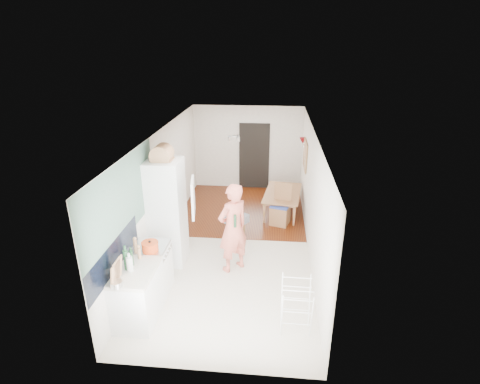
% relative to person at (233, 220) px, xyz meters
% --- Properties ---
extents(room_shell, '(3.20, 7.00, 2.50)m').
position_rel_person_xyz_m(room_shell, '(-0.06, 0.98, 0.19)').
color(room_shell, silver).
rests_on(room_shell, ground).
extents(floor, '(3.20, 7.00, 0.01)m').
position_rel_person_xyz_m(floor, '(-0.06, 0.98, -1.06)').
color(floor, beige).
rests_on(floor, ground).
extents(wood_floor_overlay, '(3.20, 3.30, 0.01)m').
position_rel_person_xyz_m(wood_floor_overlay, '(-0.06, 2.83, -1.06)').
color(wood_floor_overlay, '#602A0A').
rests_on(wood_floor_overlay, room_shell).
extents(sage_wall_panel, '(0.02, 3.00, 1.30)m').
position_rel_person_xyz_m(sage_wall_panel, '(-1.65, -1.02, 0.79)').
color(sage_wall_panel, slate).
rests_on(sage_wall_panel, room_shell).
extents(tile_splashback, '(0.02, 1.90, 0.50)m').
position_rel_person_xyz_m(tile_splashback, '(-1.64, -1.57, 0.09)').
color(tile_splashback, black).
rests_on(tile_splashback, room_shell).
extents(doorway_recess, '(0.90, 0.04, 2.00)m').
position_rel_person_xyz_m(doorway_recess, '(0.14, 4.46, -0.06)').
color(doorway_recess, black).
rests_on(doorway_recess, room_shell).
extents(base_cabinet, '(0.60, 0.90, 0.86)m').
position_rel_person_xyz_m(base_cabinet, '(-1.36, -1.57, -0.63)').
color(base_cabinet, white).
rests_on(base_cabinet, room_shell).
extents(worktop, '(0.62, 0.92, 0.06)m').
position_rel_person_xyz_m(worktop, '(-1.36, -1.57, -0.17)').
color(worktop, beige).
rests_on(worktop, room_shell).
extents(range_cooker, '(0.60, 0.60, 0.88)m').
position_rel_person_xyz_m(range_cooker, '(-1.36, -0.82, -0.62)').
color(range_cooker, white).
rests_on(range_cooker, room_shell).
extents(cooker_top, '(0.60, 0.60, 0.04)m').
position_rel_person_xyz_m(cooker_top, '(-1.36, -0.82, -0.16)').
color(cooker_top, silver).
rests_on(cooker_top, room_shell).
extents(fridge_housing, '(0.66, 0.66, 2.15)m').
position_rel_person_xyz_m(fridge_housing, '(-1.33, 0.20, 0.01)').
color(fridge_housing, white).
rests_on(fridge_housing, room_shell).
extents(fridge_door, '(0.14, 0.56, 0.70)m').
position_rel_person_xyz_m(fridge_door, '(-0.72, -0.10, 0.49)').
color(fridge_door, white).
rests_on(fridge_door, room_shell).
extents(fridge_interior, '(0.02, 0.52, 0.66)m').
position_rel_person_xyz_m(fridge_interior, '(-1.02, 0.20, 0.49)').
color(fridge_interior, white).
rests_on(fridge_interior, room_shell).
extents(pinboard, '(0.03, 0.90, 0.70)m').
position_rel_person_xyz_m(pinboard, '(1.52, 2.88, 0.49)').
color(pinboard, tan).
rests_on(pinboard, room_shell).
extents(pinboard_frame, '(0.00, 0.94, 0.74)m').
position_rel_person_xyz_m(pinboard_frame, '(1.51, 2.88, 0.49)').
color(pinboard_frame, '#986444').
rests_on(pinboard_frame, room_shell).
extents(wall_sconce, '(0.18, 0.18, 0.16)m').
position_rel_person_xyz_m(wall_sconce, '(1.48, 3.53, 0.69)').
color(wall_sconce, maroon).
rests_on(wall_sconce, room_shell).
extents(person, '(0.92, 0.90, 2.13)m').
position_rel_person_xyz_m(person, '(0.00, 0.00, 0.00)').
color(person, '#DB6956').
rests_on(person, floor).
extents(dining_table, '(0.91, 1.44, 0.48)m').
position_rel_person_xyz_m(dining_table, '(1.02, 2.73, -0.83)').
color(dining_table, '#986444').
rests_on(dining_table, floor).
extents(dining_chair, '(0.53, 0.53, 1.02)m').
position_rel_person_xyz_m(dining_chair, '(0.93, 2.05, -0.56)').
color(dining_chair, '#986444').
rests_on(dining_chair, floor).
extents(stool, '(0.40, 0.40, 0.39)m').
position_rel_person_xyz_m(stool, '(-0.07, 1.25, -0.87)').
color(stool, '#986444').
rests_on(stool, floor).
extents(grey_drape, '(0.57, 0.57, 0.19)m').
position_rel_person_xyz_m(grey_drape, '(-0.06, 1.24, -0.58)').
color(grey_drape, gray).
rests_on(grey_drape, stool).
extents(drying_rack, '(0.46, 0.42, 0.89)m').
position_rel_person_xyz_m(drying_rack, '(1.15, -1.63, -0.62)').
color(drying_rack, white).
rests_on(drying_rack, floor).
extents(bread_bin, '(0.42, 0.40, 0.21)m').
position_rel_person_xyz_m(bread_bin, '(-1.34, 0.23, 1.19)').
color(bread_bin, tan).
rests_on(bread_bin, fridge_housing).
extents(red_casserole, '(0.29, 0.29, 0.17)m').
position_rel_person_xyz_m(red_casserole, '(-1.29, -0.99, -0.06)').
color(red_casserole, '#D64216').
rests_on(red_casserole, cooker_top).
extents(steel_pan, '(0.22, 0.22, 0.09)m').
position_rel_person_xyz_m(steel_pan, '(-1.47, -2.00, -0.10)').
color(steel_pan, silver).
rests_on(steel_pan, worktop).
extents(held_bottle, '(0.05, 0.05, 0.25)m').
position_rel_person_xyz_m(held_bottle, '(0.06, -0.14, 0.06)').
color(held_bottle, '#1C4224').
rests_on(held_bottle, person).
extents(bottle_a, '(0.09, 0.09, 0.34)m').
position_rel_person_xyz_m(bottle_a, '(-1.48, -1.56, 0.02)').
color(bottle_a, '#1C4224').
rests_on(bottle_a, worktop).
extents(bottle_b, '(0.06, 0.06, 0.26)m').
position_rel_person_xyz_m(bottle_b, '(-1.44, -1.44, -0.02)').
color(bottle_b, '#1C4224').
rests_on(bottle_b, worktop).
extents(bottle_c, '(0.11, 0.11, 0.25)m').
position_rel_person_xyz_m(bottle_c, '(-1.41, -1.59, -0.02)').
color(bottle_c, silver).
rests_on(bottle_c, worktop).
extents(pepper_mill_front, '(0.06, 0.06, 0.20)m').
position_rel_person_xyz_m(pepper_mill_front, '(-1.39, -1.24, -0.05)').
color(pepper_mill_front, tan).
rests_on(pepper_mill_front, worktop).
extents(pepper_mill_back, '(0.07, 0.07, 0.23)m').
position_rel_person_xyz_m(pepper_mill_back, '(-1.51, -1.07, -0.03)').
color(pepper_mill_back, tan).
rests_on(pepper_mill_back, worktop).
extents(chopping_boards, '(0.11, 0.28, 0.37)m').
position_rel_person_xyz_m(chopping_boards, '(-1.49, -1.90, 0.04)').
color(chopping_boards, tan).
rests_on(chopping_boards, worktop).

